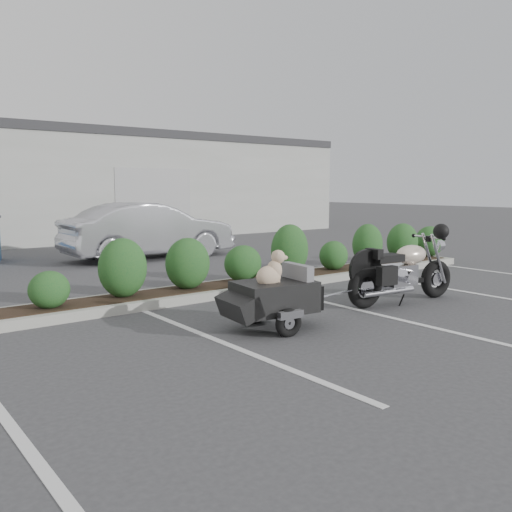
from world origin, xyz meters
TOP-DOWN VIEW (x-y plane):
  - ground at (0.00, 0.00)m, footprint 90.00×90.00m
  - planter_kerb at (1.00, 2.20)m, footprint 12.00×1.00m
  - building at (0.00, 17.00)m, footprint 26.00×10.00m
  - motorcycle at (2.20, -0.36)m, footprint 2.31×0.85m
  - pet_trailer at (-0.58, -0.33)m, footprint 1.86×1.05m
  - sedan at (1.49, 7.44)m, footprint 4.59×1.62m

SIDE VIEW (x-z plane):
  - ground at x=0.00m, z-range 0.00..0.00m
  - planter_kerb at x=1.00m, z-range 0.00..0.15m
  - pet_trailer at x=-0.58m, z-range -0.09..1.01m
  - motorcycle at x=2.20m, z-range -0.13..1.20m
  - sedan at x=1.49m, z-range 0.00..1.51m
  - building at x=0.00m, z-range 0.00..4.00m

